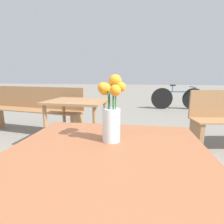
{
  "coord_description": "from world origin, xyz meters",
  "views": [
    {
      "loc": [
        0.15,
        -0.74,
        1.06
      ],
      "look_at": [
        0.0,
        0.13,
        0.87
      ],
      "focal_mm": 28.0,
      "sensor_mm": 36.0,
      "label": 1
    }
  ],
  "objects_px": {
    "bench_near": "(35,107)",
    "table_back": "(77,109)",
    "flower_vase": "(112,115)",
    "table_front": "(107,169)",
    "bicycle": "(178,98)"
  },
  "relations": [
    {
      "from": "bench_near",
      "to": "table_back",
      "type": "distance_m",
      "value": 1.19
    },
    {
      "from": "flower_vase",
      "to": "bench_near",
      "type": "height_order",
      "value": "flower_vase"
    },
    {
      "from": "table_front",
      "to": "flower_vase",
      "type": "distance_m",
      "value": 0.27
    },
    {
      "from": "bench_near",
      "to": "bicycle",
      "type": "xyz_separation_m",
      "value": [
        3.09,
        2.83,
        -0.13
      ]
    },
    {
      "from": "table_front",
      "to": "bicycle",
      "type": "xyz_separation_m",
      "value": [
        1.31,
        5.0,
        -0.27
      ]
    },
    {
      "from": "table_front",
      "to": "bicycle",
      "type": "height_order",
      "value": "bicycle"
    },
    {
      "from": "table_back",
      "to": "bicycle",
      "type": "bearing_deg",
      "value": 58.88
    },
    {
      "from": "table_back",
      "to": "bicycle",
      "type": "xyz_separation_m",
      "value": [
        2.05,
        3.4,
        -0.24
      ]
    },
    {
      "from": "flower_vase",
      "to": "bicycle",
      "type": "height_order",
      "value": "flower_vase"
    },
    {
      "from": "flower_vase",
      "to": "table_back",
      "type": "bearing_deg",
      "value": 116.99
    },
    {
      "from": "bench_near",
      "to": "bicycle",
      "type": "bearing_deg",
      "value": 42.41
    },
    {
      "from": "bench_near",
      "to": "table_back",
      "type": "height_order",
      "value": "bench_near"
    },
    {
      "from": "table_front",
      "to": "bench_near",
      "type": "xyz_separation_m",
      "value": [
        -1.79,
        2.18,
        -0.15
      ]
    },
    {
      "from": "table_front",
      "to": "bench_near",
      "type": "height_order",
      "value": "bench_near"
    },
    {
      "from": "table_back",
      "to": "bench_near",
      "type": "bearing_deg",
      "value": 151.07
    }
  ]
}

